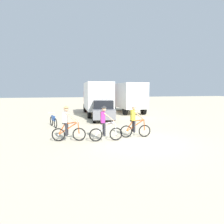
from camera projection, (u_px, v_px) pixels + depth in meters
ground_plane at (140, 142)px, 9.67m from camera, size 120.00×120.00×0.00m
box_truck_avon_van at (97, 97)px, 19.90m from camera, size 2.50×6.79×3.35m
box_truck_white_box at (128, 96)px, 22.00m from camera, size 2.42×6.76×3.35m
sedan_parked at (103, 110)px, 16.45m from camera, size 2.32×4.40×1.76m
cyclist_orange_shirt at (67, 125)px, 9.70m from camera, size 1.72×0.54×1.82m
cyclist_cowboy_hat at (105, 125)px, 9.71m from camera, size 1.73×0.52×1.82m
cyclist_near_camera at (135, 122)px, 10.48m from camera, size 1.73×0.52×1.82m
bicycle_spare at (53, 121)px, 13.52m from camera, size 0.69×1.66×0.97m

